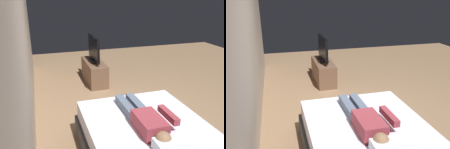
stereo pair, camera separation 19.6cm
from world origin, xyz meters
The scene contains 7 objects.
ground_plane centered at (0.00, 0.00, 0.00)m, with size 10.00×10.00×0.00m, color #8C6B4C.
back_wall centered at (0.40, 1.87, 1.40)m, with size 6.40×0.10×2.80m, color beige.
bed centered at (-1.04, 0.47, 0.26)m, with size 1.91×1.52×0.54m.
person centered at (-1.01, 0.51, 0.62)m, with size 1.26×0.46×0.18m.
remote centered at (-0.86, 0.10, 0.55)m, with size 0.15×0.04×0.02m, color black.
tv_stand centered at (1.94, 0.43, 0.25)m, with size 1.10×0.40×0.50m, color brown.
tv centered at (1.94, 0.43, 0.78)m, with size 0.88×0.20×0.59m.
Camera 1 is at (-3.35, 1.67, 2.10)m, focal length 38.99 mm.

